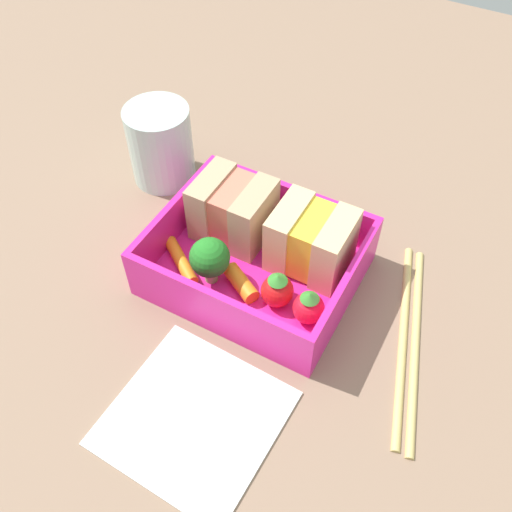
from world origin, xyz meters
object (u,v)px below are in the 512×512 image
object	(u,v)px
sandwich_left	(233,209)
carrot_stick_left	(242,283)
strawberry_left	(309,307)
carrot_stick_far_left	(181,261)
broccoli_floret	(210,258)
strawberry_far_left	(277,290)
sandwich_center_left	(311,240)
chopstick_pair	(411,337)
folded_napkin	(194,417)
drinking_glass	(161,145)

from	to	relation	value
sandwich_left	carrot_stick_left	xyz separation A→B (cm)	(4.03, -5.51, -2.18)
strawberry_left	carrot_stick_far_left	bearing A→B (deg)	-178.53
carrot_stick_left	sandwich_left	bearing A→B (deg)	126.16
broccoli_floret	carrot_stick_left	bearing A→B (deg)	7.78
strawberry_far_left	sandwich_center_left	bearing A→B (deg)	83.82
broccoli_floret	strawberry_far_left	bearing A→B (deg)	6.28
sandwich_left	strawberry_left	distance (cm)	11.77
sandwich_left	sandwich_center_left	bearing A→B (deg)	0.00
sandwich_center_left	chopstick_pair	xyz separation A→B (cm)	(10.65, -2.65, -3.74)
sandwich_left	carrot_stick_left	size ratio (longest dim) A/B	1.75
carrot_stick_far_left	folded_napkin	size ratio (longest dim) A/B	0.44
folded_napkin	carrot_stick_far_left	bearing A→B (deg)	126.98
strawberry_far_left	strawberry_left	xyz separation A→B (cm)	(3.03, -0.28, -0.07)
carrot_stick_far_left	drinking_glass	distance (cm)	13.84
strawberry_far_left	strawberry_left	world-z (taller)	strawberry_far_left
carrot_stick_left	strawberry_far_left	distance (cm)	3.35
strawberry_far_left	drinking_glass	world-z (taller)	drinking_glass
carrot_stick_far_left	chopstick_pair	xyz separation A→B (cm)	(20.57, 3.18, -1.42)
chopstick_pair	sandwich_left	bearing A→B (deg)	171.84
sandwich_left	strawberry_far_left	size ratio (longest dim) A/B	1.95
strawberry_left	chopstick_pair	distance (cm)	8.97
sandwich_left	folded_napkin	size ratio (longest dim) A/B	0.54
sandwich_left	drinking_glass	bearing A→B (deg)	158.09
carrot_stick_far_left	sandwich_center_left	bearing A→B (deg)	30.46
carrot_stick_left	chopstick_pair	distance (cm)	14.82
strawberry_left	folded_napkin	xyz separation A→B (cm)	(-3.85, -11.65, -2.45)
strawberry_left	drinking_glass	bearing A→B (deg)	154.99
carrot_stick_left	drinking_glass	bearing A→B (deg)	146.57
chopstick_pair	strawberry_far_left	bearing A→B (deg)	-167.02
carrot_stick_far_left	strawberry_left	bearing A→B (deg)	1.47
sandwich_left	strawberry_left	bearing A→B (deg)	-28.18
carrot_stick_far_left	chopstick_pair	distance (cm)	20.86
drinking_glass	folded_napkin	xyz separation A→B (cm)	(17.51, -21.61, -3.89)
sandwich_left	sandwich_center_left	distance (cm)	7.83
strawberry_left	strawberry_far_left	bearing A→B (deg)	174.69
sandwich_center_left	strawberry_left	distance (cm)	6.21
drinking_glass	broccoli_floret	bearing A→B (deg)	-40.29
sandwich_left	folded_napkin	distance (cm)	18.75
drinking_glass	folded_napkin	distance (cm)	28.09
carrot_stick_far_left	drinking_glass	world-z (taller)	drinking_glass
chopstick_pair	drinking_glass	distance (cm)	30.61
strawberry_left	drinking_glass	world-z (taller)	drinking_glass
sandwich_center_left	folded_napkin	size ratio (longest dim) A/B	0.54
carrot_stick_left	strawberry_left	distance (cm)	6.31
sandwich_center_left	strawberry_left	xyz separation A→B (cm)	(2.46, -5.52, -1.44)
sandwich_center_left	strawberry_left	size ratio (longest dim) A/B	2.04
carrot_stick_left	folded_napkin	distance (cm)	12.03
carrot_stick_far_left	folded_napkin	distance (cm)	14.27
broccoli_floret	drinking_glass	world-z (taller)	drinking_glass
sandwich_left	drinking_glass	xyz separation A→B (cm)	(-11.06, 4.45, -0.01)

